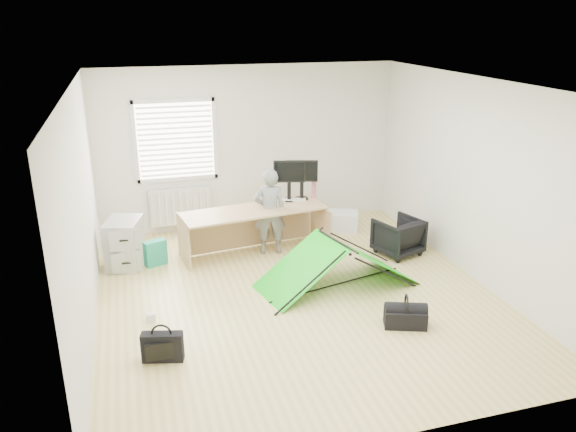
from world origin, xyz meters
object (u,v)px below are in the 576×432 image
object	(u,v)px
thermos	(314,189)
kite	(337,264)
monitor_right	(302,185)
desk	(254,233)
monitor_left	(289,186)
filing_cabinet	(125,243)
office_chair	(398,236)
person	(270,212)
duffel_bag	(405,318)
storage_crate	(341,221)
laptop_bag	(163,347)

from	to	relation	value
thermos	kite	size ratio (longest dim) A/B	0.13
monitor_right	thermos	xyz separation A→B (m)	(0.20, 0.01, -0.09)
desk	monitor_right	world-z (taller)	monitor_right
monitor_left	thermos	distance (m)	0.42
desk	filing_cabinet	size ratio (longest dim) A/B	3.04
desk	office_chair	bearing A→B (deg)	-22.85
person	kite	size ratio (longest dim) A/B	0.64
monitor_left	thermos	xyz separation A→B (m)	(0.41, 0.01, -0.10)
office_chair	person	world-z (taller)	person
person	duffel_bag	distance (m)	2.77
desk	duffel_bag	distance (m)	2.80
person	duffel_bag	size ratio (longest dim) A/B	2.73
monitor_left	duffel_bag	size ratio (longest dim) A/B	1.00
filing_cabinet	storage_crate	world-z (taller)	filing_cabinet
kite	duffel_bag	world-z (taller)	kite
storage_crate	laptop_bag	xyz separation A→B (m)	(-3.20, -3.07, 0.01)
filing_cabinet	thermos	size ratio (longest dim) A/B	2.57
person	laptop_bag	bearing A→B (deg)	62.85
duffel_bag	monitor_right	bearing A→B (deg)	118.12
desk	monitor_left	distance (m)	0.91
desk	storage_crate	xyz separation A→B (m)	(1.65, 0.65, -0.21)
person	laptop_bag	xyz separation A→B (m)	(-1.80, -2.45, -0.50)
office_chair	thermos	bearing A→B (deg)	-57.13
desk	storage_crate	size ratio (longest dim) A/B	3.88
thermos	storage_crate	xyz separation A→B (m)	(0.62, 0.35, -0.71)
monitor_left	thermos	size ratio (longest dim) A/B	1.79
laptop_bag	duffel_bag	world-z (taller)	laptop_bag
monitor_right	duffel_bag	distance (m)	2.95
storage_crate	person	bearing A→B (deg)	-156.20
person	monitor_right	bearing A→B (deg)	-146.74
filing_cabinet	laptop_bag	bearing A→B (deg)	-66.50
monitor_right	kite	size ratio (longest dim) A/B	0.23
duffel_bag	office_chair	bearing A→B (deg)	85.89
thermos	office_chair	bearing A→B (deg)	-38.65
desk	monitor_left	size ratio (longest dim) A/B	4.38
storage_crate	duffel_bag	size ratio (longest dim) A/B	1.13
storage_crate	duffel_bag	world-z (taller)	storage_crate
monitor_right	duffel_bag	size ratio (longest dim) A/B	0.99
duffel_bag	person	bearing A→B (deg)	131.15
kite	storage_crate	world-z (taller)	kite
desk	thermos	distance (m)	1.18
thermos	storage_crate	distance (m)	1.01
person	storage_crate	distance (m)	1.62
person	kite	distance (m)	1.49
thermos	person	xyz separation A→B (m)	(-0.78, -0.27, -0.20)
monitor_right	thermos	bearing A→B (deg)	19.93
thermos	office_chair	distance (m)	1.49
office_chair	storage_crate	distance (m)	1.29
monitor_left	storage_crate	size ratio (longest dim) A/B	0.89
monitor_left	duffel_bag	bearing A→B (deg)	-63.42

